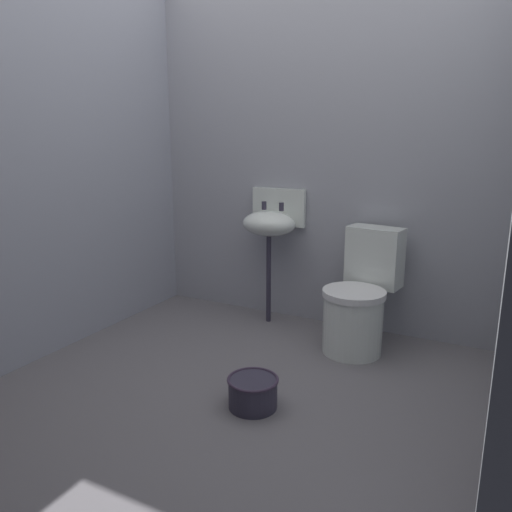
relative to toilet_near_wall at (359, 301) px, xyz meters
name	(u,v)px	position (x,y,z in m)	size (l,w,h in m)	color
ground_plane	(230,397)	(-0.46, -0.89, -0.36)	(2.95, 2.89, 0.08)	slate
wall_back	(319,157)	(-0.46, 0.40, 0.90)	(2.95, 0.10, 2.45)	#9A9CA7
wall_left	(55,160)	(-1.78, -0.79, 0.90)	(0.10, 2.69, 2.45)	#989CAB
toilet_near_wall	(359,301)	(0.00, 0.00, 0.00)	(0.46, 0.64, 0.78)	white
sink	(271,222)	(-0.74, 0.19, 0.43)	(0.42, 0.35, 0.99)	#322E40
bucket	(253,392)	(-0.27, -0.98, -0.24)	(0.27, 0.27, 0.16)	#322E40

